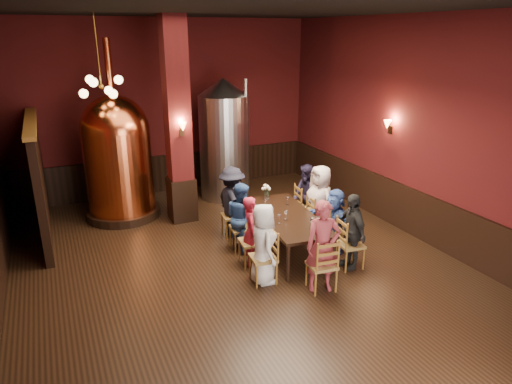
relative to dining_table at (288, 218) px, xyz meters
name	(u,v)px	position (x,y,z in m)	size (l,w,h in m)	color
room	(240,151)	(-1.14, -0.34, 1.56)	(10.00, 10.02, 4.50)	black
wainscot_right	(410,211)	(2.82, -0.34, -0.19)	(0.08, 9.90, 1.00)	black
wainscot_back	(171,172)	(-1.14, 4.62, -0.19)	(7.90, 0.08, 1.00)	black
column	(178,123)	(-1.44, 2.46, 1.56)	(0.58, 0.58, 4.50)	#440E0E
partition	(40,181)	(-4.34, 2.86, 0.51)	(0.22, 3.50, 2.40)	black
pendant_cluster	(101,87)	(-2.94, 2.56, 2.41)	(0.90, 0.90, 1.70)	#A57226
sconce_wall	(391,126)	(2.76, 0.46, 1.51)	(0.20, 0.20, 0.36)	black
sconce_column	(182,128)	(-1.44, 2.16, 1.51)	(0.20, 0.20, 0.36)	black
dining_table	(288,218)	(0.00, 0.00, 0.00)	(1.27, 2.50, 0.75)	black
chair_0	(263,257)	(-0.96, -0.90, -0.23)	(0.46, 0.46, 0.92)	brown
person_0	(263,244)	(-0.96, -0.90, 0.03)	(0.70, 0.46, 1.44)	silver
chair_1	(251,242)	(-0.88, -0.23, -0.23)	(0.46, 0.46, 0.92)	brown
person_1	(251,231)	(-0.88, -0.23, -0.02)	(0.49, 0.32, 1.34)	#A11B34
chair_2	(241,228)	(-0.81, 0.42, -0.23)	(0.46, 0.46, 0.92)	brown
person_2	(241,217)	(-0.81, 0.42, 0.01)	(0.68, 0.33, 1.40)	#284986
chair_3	(232,216)	(-0.73, 1.09, -0.23)	(0.46, 0.46, 0.92)	brown
person_3	(232,202)	(-0.73, 1.09, 0.08)	(0.99, 0.57, 1.53)	black
chair_4	(351,244)	(0.73, -1.09, -0.23)	(0.46, 0.46, 0.92)	brown
person_4	(352,231)	(0.73, -1.09, 0.03)	(0.84, 0.35, 1.44)	black
chair_5	(334,230)	(0.81, -0.42, -0.23)	(0.46, 0.46, 0.92)	brown
person_5	(334,221)	(0.81, -0.42, -0.04)	(1.21, 0.39, 1.30)	#334F99
chair_6	(319,218)	(0.88, 0.23, -0.23)	(0.46, 0.46, 0.92)	brown
person_6	(320,203)	(0.88, 0.23, 0.11)	(0.78, 0.51, 1.59)	beige
chair_7	(306,207)	(0.96, 0.90, -0.23)	(0.46, 0.46, 0.92)	brown
person_7	(306,196)	(0.96, 0.90, 0.02)	(0.69, 0.34, 1.42)	#1D1830
chair_8	(322,265)	(-0.18, -1.54, -0.23)	(0.46, 0.46, 0.92)	brown
person_8	(323,247)	(-0.18, -1.54, 0.11)	(0.58, 0.38, 1.59)	maroon
copper_kettle	(118,156)	(-2.67, 3.23, 0.78)	(1.71, 1.71, 4.03)	black
steel_vessel	(224,140)	(0.03, 3.48, 0.85)	(1.46, 1.46, 3.08)	#B2B2B7
rose_vase	(267,189)	(0.03, 1.00, 0.28)	(0.19, 0.19, 0.33)	white
wine_glass_0	(318,222)	(0.25, -0.72, 0.15)	(0.07, 0.07, 0.17)	white
wine_glass_1	(312,223)	(0.11, -0.71, 0.15)	(0.07, 0.07, 0.17)	white
wine_glass_2	(312,222)	(0.16, -0.66, 0.15)	(0.07, 0.07, 0.17)	white
wine_glass_3	(311,224)	(0.09, -0.73, 0.15)	(0.07, 0.07, 0.17)	white
wine_glass_4	(286,215)	(-0.13, -0.17, 0.15)	(0.07, 0.07, 0.17)	white
wine_glass_5	(265,203)	(-0.20, 0.60, 0.15)	(0.07, 0.07, 0.17)	white
wine_glass_6	(279,219)	(-0.33, -0.28, 0.15)	(0.07, 0.07, 0.17)	white
wine_glass_7	(288,201)	(0.27, 0.51, 0.15)	(0.07, 0.07, 0.17)	white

